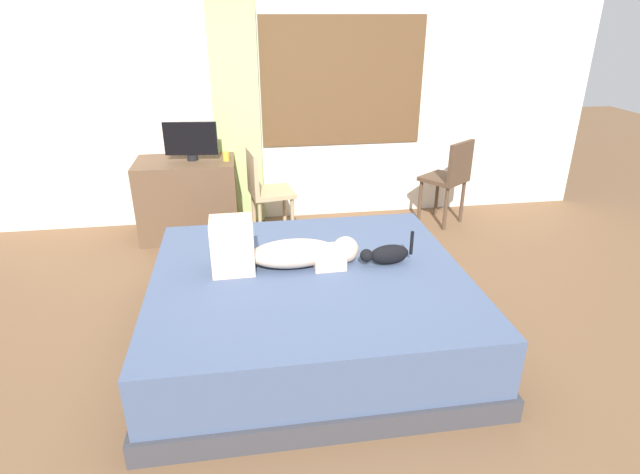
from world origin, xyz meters
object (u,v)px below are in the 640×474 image
Objects in this scene: bed at (309,307)px; cat at (387,254)px; chair_spare at (450,176)px; desk at (189,198)px; cup at (226,156)px; person_lying at (278,250)px; chair_by_desk at (264,188)px; tv_monitor at (191,141)px.

bed is 0.60m from cat.
bed is at bearing -132.69° from chair_spare.
cup is at bearing -10.01° from desk.
bed is 2.10m from desk.
bed is 2.14× the size of person_lying.
chair_by_desk reaches higher than cup.
bed is 5.60× the size of cat.
cat is at bearing -52.73° from desk.
chair_by_desk is (0.71, -0.22, 0.14)m from desk.
chair_by_desk is at bearing -19.21° from tv_monitor.
cup reaches higher than bed.
chair_spare reaches higher than cup.
tv_monitor is (-1.33, 1.85, 0.36)m from cat.
chair_by_desk is (-0.70, 1.63, -0.06)m from cat.
chair_by_desk reaches higher than desk.
chair_spare is (1.14, 1.74, -0.06)m from cat.
cup is at bearing 105.77° from bed.
tv_monitor reaches higher than cat.
cat is (0.69, -0.07, -0.05)m from person_lying.
cup is 0.45m from chair_by_desk.
bed is 2.18m from tv_monitor.
chair_by_desk is at bearing 96.45° from bed.
desk is 0.57m from cup.
desk is at bearing 115.36° from bed.
cat is 0.40× the size of desk.
cat is 0.74× the size of tv_monitor.
chair_by_desk is at bearing -176.56° from chair_spare.
bed is at bearing -83.55° from chair_by_desk.
person_lying is at bearing -137.59° from chair_spare.
tv_monitor is 2.51m from chair_spare.
person_lying is at bearing -78.95° from cup.
tv_monitor is at bearing 177.45° from chair_spare.
person_lying is at bearing -68.08° from desk.
bed is at bearing -66.56° from tv_monitor.
bed is 2.33× the size of chair_by_desk.
tv_monitor is at bearing -0.00° from desk.
desk is (-1.41, 1.85, -0.19)m from cat.
bed is 2.45m from chair_spare.
desk is 0.56m from tv_monitor.
desk is 1.05× the size of chair_by_desk.
cup is 0.10× the size of chair_spare.
cup is (-1.03, 1.78, 0.22)m from cat.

